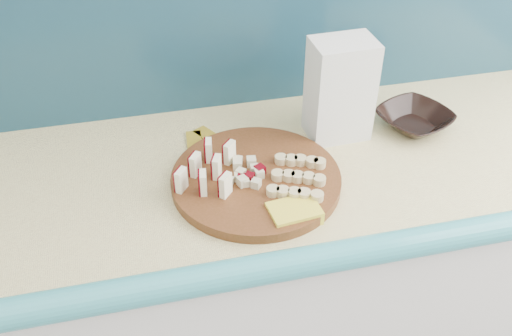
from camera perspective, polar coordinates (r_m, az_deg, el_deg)
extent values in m
cube|color=white|center=(1.61, -7.33, -14.19)|extent=(2.20, 0.60, 0.88)
cube|color=#D5C07D|center=(1.28, -8.94, -1.74)|extent=(2.20, 0.60, 0.03)
cube|color=teal|center=(1.07, -7.23, -11.90)|extent=(2.20, 0.06, 0.03)
cube|color=teal|center=(1.39, -11.30, 14.27)|extent=(2.20, 0.02, 0.50)
cylinder|color=#44270E|center=(1.24, 0.00, -1.14)|extent=(0.49, 0.49, 0.02)
cube|color=#FFF7CB|center=(1.19, -7.48, -1.21)|extent=(0.02, 0.03, 0.05)
cube|color=#4F050C|center=(1.20, -7.86, -1.16)|extent=(0.02, 0.03, 0.05)
cube|color=#FFF7CB|center=(1.23, -6.06, 0.33)|extent=(0.02, 0.03, 0.05)
cube|color=#4F050C|center=(1.23, -6.44, 0.37)|extent=(0.02, 0.03, 0.05)
cube|color=#FFF7CB|center=(1.27, -4.73, 1.78)|extent=(0.02, 0.03, 0.05)
cube|color=#4F050C|center=(1.27, -5.10, 1.82)|extent=(0.02, 0.03, 0.05)
cube|color=#FFF7CB|center=(1.18, -5.28, -1.47)|extent=(0.02, 0.03, 0.05)
cube|color=#4F050C|center=(1.18, -5.67, -1.43)|extent=(0.02, 0.03, 0.05)
cube|color=#FFF7CB|center=(1.22, -3.92, 0.09)|extent=(0.02, 0.03, 0.05)
cube|color=#4F050C|center=(1.22, -4.30, 0.13)|extent=(0.02, 0.03, 0.05)
cube|color=#FFF7CB|center=(1.26, -2.65, 1.55)|extent=(0.02, 0.03, 0.05)
cube|color=#4F050C|center=(1.26, -3.02, 1.59)|extent=(0.02, 0.03, 0.05)
cube|color=#FFF7CB|center=(1.17, -3.05, -1.74)|extent=(0.02, 0.03, 0.05)
cube|color=#4F050C|center=(1.17, -3.45, -1.69)|extent=(0.02, 0.03, 0.05)
cube|color=beige|center=(1.23, -0.66, -0.32)|extent=(0.02, 0.02, 0.02)
cube|color=beige|center=(1.24, -0.33, -0.18)|extent=(0.02, 0.02, 0.02)
cube|color=#4F050C|center=(1.24, -0.16, 0.09)|extent=(0.02, 0.02, 0.02)
cube|color=beige|center=(1.24, -0.77, -0.04)|extent=(0.02, 0.02, 0.02)
cube|color=beige|center=(1.25, -0.87, 0.20)|extent=(0.02, 0.02, 0.02)
cube|color=beige|center=(1.25, -1.24, 0.40)|extent=(0.02, 0.02, 0.02)
cube|color=beige|center=(1.24, -1.31, -0.01)|extent=(0.02, 0.02, 0.02)
cube|color=beige|center=(1.24, -1.73, 0.01)|extent=(0.02, 0.02, 0.02)
cube|color=#4F050C|center=(1.24, -2.19, -0.14)|extent=(0.02, 0.02, 0.02)
cube|color=beige|center=(1.23, -1.62, -0.36)|extent=(0.02, 0.02, 0.02)
cube|color=beige|center=(1.23, -1.81, -0.62)|extent=(0.02, 0.02, 0.02)
cube|color=beige|center=(1.23, -1.22, -0.47)|extent=(0.02, 0.02, 0.02)
cube|color=beige|center=(1.22, -1.15, -0.71)|extent=(0.02, 0.02, 0.02)
cube|color=beige|center=(1.22, -0.81, -0.92)|extent=(0.02, 0.02, 0.02)
cube|color=#4F050C|center=(1.23, -0.77, -0.51)|extent=(0.02, 0.02, 0.02)
cube|color=beige|center=(1.23, -0.36, -0.54)|extent=(0.02, 0.02, 0.02)
cylinder|color=#CDB67D|center=(1.18, 1.73, -2.34)|extent=(0.03, 0.03, 0.02)
cylinder|color=#CDB67D|center=(1.18, 2.80, -2.46)|extent=(0.03, 0.03, 0.02)
cylinder|color=#CDB67D|center=(1.18, 3.87, -2.58)|extent=(0.03, 0.03, 0.02)
cylinder|color=#CDB67D|center=(1.18, 4.94, -2.70)|extent=(0.03, 0.03, 0.02)
cylinder|color=#CDB67D|center=(1.18, 6.02, -2.82)|extent=(0.03, 0.03, 0.02)
cylinder|color=#CDB67D|center=(1.23, 2.13, -0.67)|extent=(0.03, 0.03, 0.02)
cylinder|color=#CDB67D|center=(1.22, 3.16, -0.78)|extent=(0.03, 0.03, 0.02)
cylinder|color=#CDB67D|center=(1.22, 4.19, -0.90)|extent=(0.03, 0.03, 0.02)
cylinder|color=#CDB67D|center=(1.22, 5.23, -1.01)|extent=(0.03, 0.03, 0.02)
cylinder|color=#CDB67D|center=(1.22, 6.26, -1.13)|extent=(0.03, 0.03, 0.02)
cylinder|color=#CDB67D|center=(1.27, 2.50, 0.89)|extent=(0.03, 0.03, 0.02)
cylinder|color=#CDB67D|center=(1.27, 3.50, 0.78)|extent=(0.03, 0.03, 0.02)
cylinder|color=#CDB67D|center=(1.27, 4.49, 0.67)|extent=(0.03, 0.03, 0.02)
cylinder|color=#CDB67D|center=(1.26, 5.49, 0.56)|extent=(0.03, 0.03, 0.02)
cylinder|color=#CDB67D|center=(1.26, 6.50, 0.45)|extent=(0.03, 0.03, 0.02)
imported|color=black|center=(1.47, 15.55, 4.69)|extent=(0.23, 0.23, 0.04)
cube|color=silver|center=(1.35, 8.39, 7.75)|extent=(0.15, 0.11, 0.25)
cube|color=yellow|center=(1.16, 3.84, -4.56)|extent=(0.11, 0.08, 0.03)
cube|color=gold|center=(1.35, -6.08, 1.66)|extent=(0.05, 0.16, 0.01)
cube|color=gold|center=(1.37, -3.67, 2.51)|extent=(0.11, 0.16, 0.01)
cube|color=gold|center=(1.35, -1.33, 2.06)|extent=(0.16, 0.11, 0.01)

